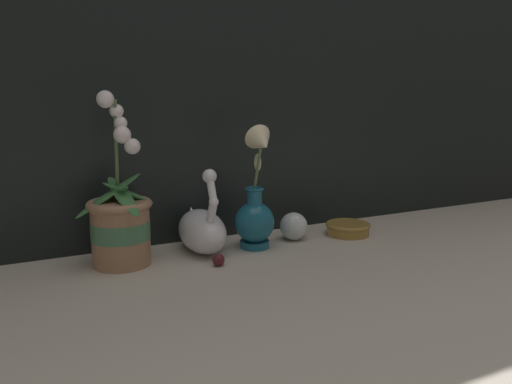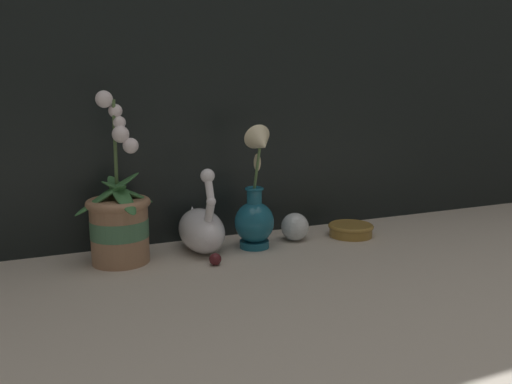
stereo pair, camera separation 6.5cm
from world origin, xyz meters
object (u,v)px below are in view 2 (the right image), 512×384
object	(u,v)px
orchid_potted_plant	(119,220)
amber_dish	(351,229)
swan_figurine	(201,228)
glass_sphere	(295,227)
blue_vase	(255,210)

from	to	relation	value
orchid_potted_plant	amber_dish	size ratio (longest dim) A/B	3.15
orchid_potted_plant	swan_figurine	world-z (taller)	orchid_potted_plant
swan_figurine	glass_sphere	bearing A→B (deg)	-1.99
swan_figurine	amber_dish	world-z (taller)	swan_figurine
blue_vase	amber_dish	xyz separation A→B (m)	(0.29, -0.00, -0.08)
orchid_potted_plant	blue_vase	size ratio (longest dim) A/B	1.25
orchid_potted_plant	glass_sphere	bearing A→B (deg)	-0.09
orchid_potted_plant	blue_vase	world-z (taller)	orchid_potted_plant
orchid_potted_plant	swan_figurine	distance (m)	0.20
blue_vase	swan_figurine	bearing A→B (deg)	166.60
orchid_potted_plant	blue_vase	xyz separation A→B (m)	(0.33, -0.02, -0.00)
blue_vase	glass_sphere	world-z (taller)	blue_vase
orchid_potted_plant	amber_dish	distance (m)	0.63
swan_figurine	amber_dish	distance (m)	0.42
blue_vase	amber_dish	bearing A→B (deg)	-0.05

